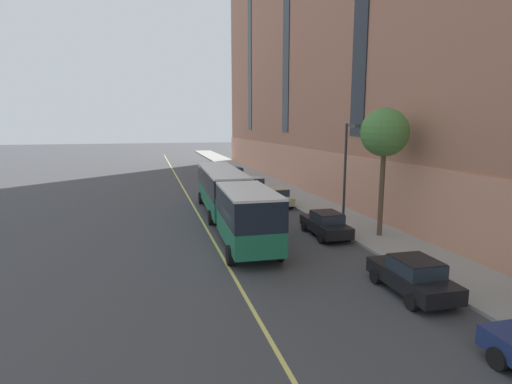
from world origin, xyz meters
The scene contains 11 objects.
ground_plane centered at (0.00, 0.00, 0.00)m, with size 260.00×260.00×0.00m, color #424244.
sidewalk centered at (8.84, 3.00, 0.07)m, with size 4.06×160.00×0.15m, color #9E9B93.
city_bus centered at (0.59, 7.03, 2.02)m, with size 3.46×19.10×3.46m.
parked_car_black_0 centered at (5.75, 2.47, 0.78)m, with size 1.99×4.43×1.56m.
parked_car_navy_2 centered at (5.68, 28.69, 0.78)m, with size 2.14×4.44×1.56m.
parked_car_black_3 centered at (5.50, -6.31, 0.78)m, with size 2.07×4.27×1.56m.
parked_car_champagne_4 centered at (5.68, 12.10, 0.78)m, with size 1.99×4.43×1.56m.
parked_car_silver_6 centered at (5.58, 19.10, 0.78)m, with size 2.01×4.34×1.56m.
street_tree_mid_block centered at (8.83, 1.38, 6.31)m, with size 2.84×2.84×7.65m.
street_lamp centered at (7.41, 3.15, 4.30)m, with size 0.36×1.48×6.75m.
lane_centerline centered at (-1.11, 3.00, 0.00)m, with size 0.16×140.00×0.01m, color #E0D66B.
Camera 1 is at (-4.66, -19.47, 6.87)m, focal length 28.00 mm.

